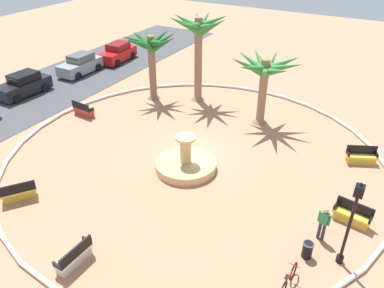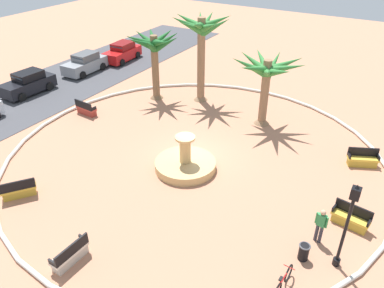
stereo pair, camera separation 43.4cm
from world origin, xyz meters
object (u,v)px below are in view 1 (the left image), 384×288
fountain (186,164)px  bench_north (352,216)px  person_cyclist_helmet (323,222)px  trash_bin (308,249)px  parked_car_rightmost (118,53)px  bench_southeast (83,111)px  bench_west (361,158)px  bicycle_red_frame (288,280)px  palm_tree_by_curb (198,37)px  palm_tree_near_fountain (265,73)px  lamppost (352,218)px  bench_southwest (19,193)px  parked_car_second (24,85)px  palm_tree_mid_plaza (151,49)px  bench_east (74,258)px  parked_car_third (80,65)px

fountain → bench_north: size_ratio=1.97×
bench_north → person_cyclist_helmet: 2.01m
trash_bin → parked_car_rightmost: 26.45m
fountain → bench_southeast: bearing=77.3°
bench_north → trash_bin: 3.15m
bench_west → bicycle_red_frame: size_ratio=0.97×
palm_tree_by_curb → palm_tree_near_fountain: bearing=-102.6°
bench_north → lamppost: lamppost is taller
bench_north → bench_southeast: bearing=83.2°
lamppost → trash_bin: 2.26m
bench_north → bench_southwest: (-6.09, 14.06, 0.00)m
bench_west → parked_car_rightmost: 23.56m
bench_southwest → parked_car_second: parked_car_second is taller
palm_tree_mid_plaza → trash_bin: 17.34m
bench_east → parked_car_second: bearing=55.9°
parked_car_rightmost → bench_southwest: bearing=-154.2°
person_cyclist_helmet → parked_car_second: (4.20, 23.08, -0.15)m
palm_tree_by_curb → fountain: bearing=-155.4°
parked_car_third → bench_southwest: bearing=-146.0°
fountain → parked_car_second: (2.52, 15.59, 0.48)m
person_cyclist_helmet → parked_car_second: bearing=79.7°
palm_tree_by_curb → person_cyclist_helmet: palm_tree_by_curb is taller
lamppost → parked_car_rightmost: lamppost is taller
person_cyclist_helmet → parked_car_rightmost: parked_car_rightmost is taller
bench_east → parked_car_rightmost: parked_car_rightmost is taller
bench_east → parked_car_second: parked_car_second is taller
bench_north → bench_southeast: same height
fountain → trash_bin: 7.83m
fountain → lamppost: 9.05m
bicycle_red_frame → parked_car_second: size_ratio=0.42×
bench_north → parked_car_third: 24.94m
bench_east → bench_southwest: 5.41m
bench_north → parked_car_third: size_ratio=0.41×
palm_tree_mid_plaza → bench_north: (-6.79, -15.16, -3.36)m
bench_southeast → parked_car_second: parked_car_second is taller
parked_car_third → fountain: bearing=-118.0°
bench_east → parked_car_rightmost: (19.90, 13.99, 0.43)m
bench_west → bench_north: same height
bench_southwest → lamppost: 14.64m
palm_tree_near_fountain → trash_bin: bearing=-150.0°
parked_car_second → parked_car_third: size_ratio=1.01×
bench_north → parked_car_second: bearing=84.0°
person_cyclist_helmet → bench_north: bearing=-29.5°
trash_bin → bench_southeast: bearing=73.1°
palm_tree_by_curb → trash_bin: 16.19m
fountain → palm_tree_mid_plaza: 10.13m
palm_tree_mid_plaza → parked_car_second: bearing=115.6°
bench_southeast → bench_west: bearing=-79.9°
palm_tree_by_curb → bench_east: (-15.89, -3.27, -4.32)m
palm_tree_near_fountain → palm_tree_mid_plaza: 8.28m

